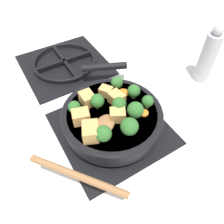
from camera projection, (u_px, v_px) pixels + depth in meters
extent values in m
plane|color=silver|center=(112.00, 129.00, 0.66)|extent=(2.40, 2.40, 0.00)
cube|color=black|center=(112.00, 128.00, 0.65)|extent=(0.31, 0.31, 0.01)
torus|color=black|center=(112.00, 125.00, 0.64)|extent=(0.24, 0.24, 0.01)
cube|color=black|center=(112.00, 125.00, 0.64)|extent=(0.01, 0.23, 0.01)
cube|color=black|center=(112.00, 125.00, 0.64)|extent=(0.23, 0.01, 0.01)
cube|color=black|center=(65.00, 64.00, 0.85)|extent=(0.31, 0.31, 0.01)
torus|color=black|center=(64.00, 61.00, 0.84)|extent=(0.24, 0.24, 0.01)
cube|color=black|center=(64.00, 61.00, 0.84)|extent=(0.01, 0.23, 0.01)
cube|color=black|center=(64.00, 61.00, 0.84)|extent=(0.23, 0.01, 0.01)
cylinder|color=black|center=(112.00, 118.00, 0.62)|extent=(0.28, 0.28, 0.05)
cylinder|color=#5B3316|center=(112.00, 117.00, 0.61)|extent=(0.25, 0.25, 0.04)
torus|color=black|center=(112.00, 113.00, 0.60)|extent=(0.28, 0.28, 0.01)
cylinder|color=black|center=(104.00, 67.00, 0.74)|extent=(0.15, 0.08, 0.02)
ellipsoid|color=olive|center=(105.00, 124.00, 0.56)|extent=(0.08, 0.08, 0.01)
cylinder|color=olive|center=(78.00, 176.00, 0.47)|extent=(0.15, 0.19, 0.02)
cube|color=tan|center=(87.00, 99.00, 0.61)|extent=(0.04, 0.04, 0.03)
cube|color=tan|center=(81.00, 117.00, 0.56)|extent=(0.05, 0.05, 0.04)
cube|color=tan|center=(106.00, 92.00, 0.63)|extent=(0.04, 0.04, 0.03)
cube|color=tan|center=(118.00, 115.00, 0.57)|extent=(0.05, 0.05, 0.03)
cube|color=tan|center=(117.00, 98.00, 0.61)|extent=(0.04, 0.05, 0.03)
cube|color=tan|center=(91.00, 132.00, 0.53)|extent=(0.06, 0.06, 0.04)
cylinder|color=#709956|center=(133.00, 96.00, 0.63)|extent=(0.01, 0.01, 0.01)
sphere|color=#2D6628|center=(134.00, 91.00, 0.61)|extent=(0.04, 0.04, 0.04)
cylinder|color=#709956|center=(135.00, 115.00, 0.58)|extent=(0.01, 0.01, 0.01)
sphere|color=#2D6628|center=(135.00, 110.00, 0.56)|extent=(0.04, 0.04, 0.04)
cylinder|color=#709956|center=(119.00, 109.00, 0.60)|extent=(0.01, 0.01, 0.01)
sphere|color=#2D6628|center=(119.00, 104.00, 0.58)|extent=(0.04, 0.04, 0.04)
cylinder|color=#709956|center=(98.00, 106.00, 0.60)|extent=(0.01, 0.01, 0.01)
sphere|color=#2D6628|center=(97.00, 101.00, 0.59)|extent=(0.04, 0.04, 0.04)
cylinder|color=#709956|center=(147.00, 106.00, 0.60)|extent=(0.01, 0.01, 0.01)
sphere|color=#2D6628|center=(148.00, 101.00, 0.59)|extent=(0.03, 0.03, 0.03)
cylinder|color=#709956|center=(129.00, 132.00, 0.55)|extent=(0.01, 0.01, 0.01)
sphere|color=#2D6628|center=(130.00, 126.00, 0.53)|extent=(0.05, 0.05, 0.05)
cylinder|color=#709956|center=(117.00, 87.00, 0.65)|extent=(0.01, 0.01, 0.01)
sphere|color=#2D6628|center=(117.00, 83.00, 0.64)|extent=(0.04, 0.04, 0.04)
cylinder|color=#709956|center=(104.00, 139.00, 0.53)|extent=(0.01, 0.01, 0.01)
sphere|color=#2D6628|center=(103.00, 134.00, 0.52)|extent=(0.04, 0.04, 0.04)
cylinder|color=#709956|center=(75.00, 112.00, 0.59)|extent=(0.01, 0.01, 0.01)
sphere|color=#2D6628|center=(74.00, 107.00, 0.58)|extent=(0.03, 0.03, 0.03)
cylinder|color=orange|center=(144.00, 113.00, 0.59)|extent=(0.02, 0.02, 0.01)
cylinder|color=orange|center=(123.00, 93.00, 0.64)|extent=(0.03, 0.03, 0.01)
cylinder|color=#B2B2B7|center=(207.00, 59.00, 0.74)|extent=(0.05, 0.05, 0.18)
sphere|color=#B2B2B7|center=(218.00, 30.00, 0.66)|extent=(0.03, 0.03, 0.03)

